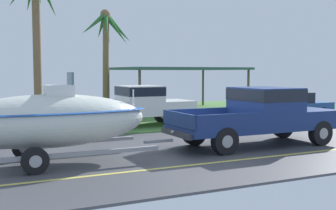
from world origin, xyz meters
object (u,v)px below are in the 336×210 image
Objects in this scene: parked_pickup_background at (139,104)px; parked_sedan_far at (286,107)px; pickup_truck_towing at (264,113)px; palm_tree_mid at (107,37)px; palm_tree_near_right at (35,0)px; boat_on_trailer at (49,121)px; carport_awning at (176,69)px.

parked_sedan_far is at bearing -5.92° from parked_pickup_background.
pickup_truck_towing is at bearing -136.56° from parked_sedan_far.
palm_tree_near_right is at bearing -124.44° from palm_tree_mid.
parked_pickup_background is at bearing 9.04° from palm_tree_near_right.
pickup_truck_towing is 0.92× the size of palm_tree_near_right.
boat_on_trailer reaches higher than pickup_truck_towing.
palm_tree_mid is at bearing 55.56° from palm_tree_near_right.
pickup_truck_towing is at bearing -83.96° from palm_tree_mid.
pickup_truck_towing is 0.79× the size of carport_awning.
boat_on_trailer is 7.71m from parked_pickup_background.
boat_on_trailer is 1.00× the size of palm_tree_near_right.
boat_on_trailer is 1.41× the size of parked_sedan_far.
palm_tree_near_right is at bearing -170.96° from parked_pickup_background.
pickup_truck_towing is 12.52m from carport_awning.
parked_sedan_far is at bearing -69.43° from carport_awning.
palm_tree_mid is (5.03, 7.34, -0.62)m from palm_tree_near_right.
parked_pickup_background is 5.96m from palm_tree_near_right.
palm_tree_mid is (5.57, 12.61, 3.27)m from boat_on_trailer.
palm_tree_near_right is at bearing 84.11° from boat_on_trailer.
parked_sedan_far is (5.47, 5.18, -0.37)m from pickup_truck_towing.
pickup_truck_towing is 6.91m from boat_on_trailer.
carport_awning reaches higher than parked_sedan_far.
parked_sedan_far is (7.50, -0.78, -0.33)m from parked_pickup_background.
palm_tree_near_right is (-4.34, -0.69, 4.02)m from parked_pickup_background.
parked_sedan_far is (12.38, 5.18, -0.46)m from boat_on_trailer.
boat_on_trailer is 1.07× the size of palm_tree_mid.
palm_tree_mid is at bearing 84.07° from parked_pickup_background.
boat_on_trailer is 6.57m from palm_tree_near_right.
pickup_truck_towing is at bearing -103.40° from carport_awning.
pickup_truck_towing is 9.17m from palm_tree_near_right.
carport_awning is at bearing 110.57° from parked_sedan_far.
palm_tree_mid reaches higher than pickup_truck_towing.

